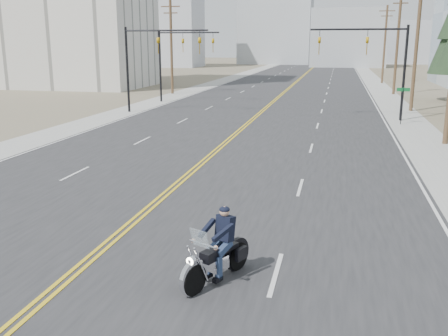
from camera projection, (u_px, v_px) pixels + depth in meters
road at (296, 82)px, 76.09m from camera, size 20.00×200.00×0.01m
sidewalk_left at (223, 81)px, 78.57m from camera, size 3.00×200.00×0.01m
sidewalk_right at (375, 83)px, 73.62m from camera, size 3.00×200.00×0.01m
traffic_mast_left at (150, 53)px, 40.88m from camera, size 7.10×0.26×7.00m
traffic_mast_right at (377, 54)px, 37.02m from camera, size 7.10×0.26×7.00m
traffic_mast_far at (176, 52)px, 48.53m from camera, size 6.10×0.26×7.00m
street_sign at (403, 99)px, 35.49m from camera, size 0.90×0.06×2.62m
utility_pole_c at (417, 43)px, 41.74m from camera, size 2.20×0.30×11.00m
utility_pole_d at (398, 41)px, 55.87m from camera, size 2.20×0.30×11.50m
utility_pole_e at (385, 43)px, 72.01m from camera, size 2.20×0.30×11.00m
utility_pole_left at (171, 45)px, 56.64m from camera, size 2.20×0.30×10.50m
haze_bldg_a at (171, 21)px, 123.53m from camera, size 14.00×12.00×22.00m
haze_bldg_b at (348, 38)px, 124.71m from camera, size 18.00×14.00×14.00m
haze_bldg_d at (276, 17)px, 141.74m from camera, size 20.00×15.00×26.00m
haze_bldg_e at (407, 42)px, 144.94m from camera, size 14.00×14.00×12.00m
haze_bldg_f at (138, 35)px, 141.67m from camera, size 12.00×12.00×16.00m
motorcyclist at (216, 246)px, 12.00m from camera, size 1.92×2.58×1.85m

